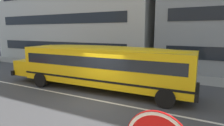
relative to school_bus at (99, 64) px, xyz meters
name	(u,v)px	position (x,y,z in m)	size (l,w,h in m)	color
ground_plane	(98,100)	(0.95, -1.75, -1.68)	(400.00, 400.00, 0.00)	#424244
sidewalk_far	(142,74)	(0.95, 5.63, -1.68)	(120.00, 3.00, 0.01)	gray
lane_centreline	(98,100)	(0.95, -1.75, -1.68)	(110.00, 0.16, 0.01)	silver
school_bus	(99,64)	(0.00, 0.00, 0.00)	(12.74, 3.03, 2.84)	yellow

